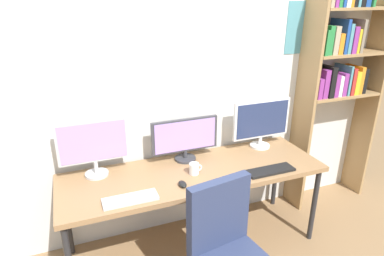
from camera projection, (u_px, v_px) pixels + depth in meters
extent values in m
cube|color=silver|center=(176.00, 90.00, 2.85)|extent=(4.51, 0.10, 2.60)
cube|color=teal|center=(302.00, 28.00, 3.02)|extent=(0.33, 0.01, 0.45)
cube|color=#936D47|center=(194.00, 173.00, 2.70)|extent=(2.11, 0.68, 0.04)
cylinder|color=#262628|center=(314.00, 205.00, 2.92)|extent=(0.04, 0.04, 0.70)
cylinder|color=#262628|center=(67.00, 218.00, 2.75)|extent=(0.04, 0.04, 0.70)
cylinder|color=#262628|center=(276.00, 174.00, 3.42)|extent=(0.04, 0.04, 0.70)
cube|color=#9E7A4C|center=(304.00, 109.00, 3.18)|extent=(0.03, 0.28, 2.08)
cube|color=#9E7A4C|center=(368.00, 100.00, 3.45)|extent=(0.03, 0.28, 2.08)
cube|color=#9E7A4C|center=(339.00, 94.00, 3.27)|extent=(0.76, 0.28, 0.02)
cube|color=#9E7A4C|center=(346.00, 53.00, 3.13)|extent=(0.76, 0.28, 0.02)
cube|color=#9E7A4C|center=(353.00, 8.00, 2.98)|extent=(0.76, 0.28, 0.02)
cube|color=#8C338C|center=(313.00, 87.00, 3.13)|extent=(0.05, 0.22, 0.19)
cube|color=#8C338C|center=(319.00, 82.00, 3.14)|extent=(0.05, 0.22, 0.26)
cube|color=black|center=(325.00, 81.00, 3.14)|extent=(0.05, 0.22, 0.28)
cube|color=#8C338C|center=(329.00, 84.00, 3.18)|extent=(0.05, 0.22, 0.21)
cube|color=white|center=(333.00, 84.00, 3.21)|extent=(0.04, 0.22, 0.19)
cube|color=#8C338C|center=(337.00, 83.00, 3.22)|extent=(0.05, 0.22, 0.21)
cube|color=teal|center=(342.00, 79.00, 3.22)|extent=(0.02, 0.22, 0.28)
cube|color=red|center=(346.00, 80.00, 3.23)|extent=(0.04, 0.22, 0.26)
cube|color=gold|center=(349.00, 81.00, 3.26)|extent=(0.05, 0.22, 0.22)
cube|color=orange|center=(353.00, 79.00, 3.27)|extent=(0.04, 0.22, 0.26)
cube|color=black|center=(357.00, 79.00, 3.30)|extent=(0.05, 0.22, 0.24)
cube|color=#287F3D|center=(319.00, 42.00, 2.96)|extent=(0.03, 0.22, 0.22)
cube|color=#287F3D|center=(323.00, 39.00, 2.99)|extent=(0.05, 0.22, 0.25)
cube|color=tan|center=(328.00, 40.00, 3.00)|extent=(0.05, 0.22, 0.24)
cube|color=orange|center=(333.00, 43.00, 3.04)|extent=(0.05, 0.22, 0.18)
cube|color=#1E4799|center=(339.00, 36.00, 3.03)|extent=(0.03, 0.22, 0.30)
cube|color=teal|center=(342.00, 38.00, 3.05)|extent=(0.04, 0.22, 0.26)
cube|color=#8C338C|center=(347.00, 39.00, 3.07)|extent=(0.05, 0.22, 0.24)
cube|color=gold|center=(350.00, 40.00, 3.09)|extent=(0.03, 0.22, 0.21)
cube|color=gray|center=(355.00, 35.00, 3.09)|extent=(0.03, 0.22, 0.29)
cube|color=navy|center=(219.00, 213.00, 2.15)|extent=(0.45, 0.14, 0.48)
cylinder|color=silver|center=(97.00, 174.00, 2.62)|extent=(0.18, 0.18, 0.02)
cylinder|color=silver|center=(96.00, 167.00, 2.60)|extent=(0.03, 0.03, 0.10)
cube|color=silver|center=(93.00, 141.00, 2.52)|extent=(0.53, 0.03, 0.33)
cube|color=#B28CE5|center=(93.00, 142.00, 2.51)|extent=(0.49, 0.01, 0.30)
cylinder|color=#38383D|center=(185.00, 158.00, 2.87)|extent=(0.18, 0.18, 0.02)
cylinder|color=#38383D|center=(185.00, 154.00, 2.85)|extent=(0.03, 0.03, 0.06)
cube|color=#38383D|center=(185.00, 135.00, 2.79)|extent=(0.57, 0.03, 0.28)
cube|color=#B28CE5|center=(186.00, 136.00, 2.78)|extent=(0.53, 0.01, 0.26)
cylinder|color=silver|center=(260.00, 146.00, 3.11)|extent=(0.18, 0.18, 0.02)
cylinder|color=silver|center=(260.00, 141.00, 3.09)|extent=(0.03, 0.03, 0.08)
cube|color=silver|center=(262.00, 119.00, 3.02)|extent=(0.56, 0.03, 0.35)
cube|color=navy|center=(263.00, 120.00, 3.01)|extent=(0.51, 0.01, 0.31)
cube|color=silver|center=(130.00, 199.00, 2.30)|extent=(0.38, 0.13, 0.02)
cube|color=black|center=(270.00, 170.00, 2.67)|extent=(0.40, 0.13, 0.02)
ellipsoid|color=black|center=(183.00, 184.00, 2.47)|extent=(0.06, 0.10, 0.03)
cylinder|color=white|center=(194.00, 169.00, 2.63)|extent=(0.08, 0.08, 0.09)
torus|color=white|center=(199.00, 168.00, 2.64)|extent=(0.06, 0.01, 0.06)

